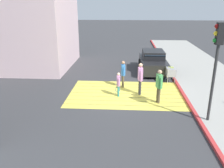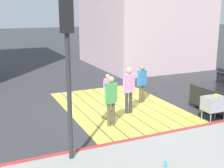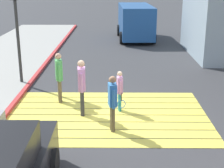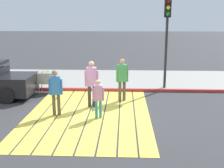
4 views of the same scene
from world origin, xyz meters
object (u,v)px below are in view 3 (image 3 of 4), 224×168
(traffic_light_corner, at_px, (16,10))
(pedestrian_adult_side, at_px, (59,74))
(van_down_street, at_px, (135,21))
(pedestrian_adult_lead, at_px, (82,84))
(pedestrian_child_with_racket, at_px, (120,89))
(pedestrian_adult_trailing, at_px, (112,100))

(traffic_light_corner, distance_m, pedestrian_adult_side, 3.41)
(van_down_street, bearing_deg, pedestrian_adult_lead, -100.24)
(pedestrian_adult_lead, relative_size, pedestrian_child_with_racket, 1.33)
(van_down_street, distance_m, pedestrian_adult_side, 12.86)
(traffic_light_corner, bearing_deg, van_down_street, 63.28)
(van_down_street, height_order, pedestrian_adult_trailing, van_down_street)
(traffic_light_corner, relative_size, pedestrian_adult_lead, 2.34)
(pedestrian_child_with_racket, bearing_deg, pedestrian_adult_trailing, -98.55)
(pedestrian_adult_trailing, bearing_deg, pedestrian_adult_side, 129.01)
(traffic_light_corner, relative_size, pedestrian_adult_trailing, 2.57)
(traffic_light_corner, height_order, pedestrian_child_with_racket, traffic_light_corner)
(van_down_street, height_order, pedestrian_adult_lead, van_down_street)
(pedestrian_child_with_racket, bearing_deg, pedestrian_adult_lead, -163.56)
(pedestrian_adult_trailing, bearing_deg, pedestrian_adult_lead, 130.22)
(van_down_street, relative_size, pedestrian_adult_trailing, 3.21)
(pedestrian_adult_trailing, relative_size, pedestrian_child_with_racket, 1.21)
(pedestrian_adult_trailing, bearing_deg, traffic_light_corner, 130.94)
(pedestrian_adult_lead, height_order, pedestrian_adult_side, pedestrian_adult_lead)
(pedestrian_adult_trailing, distance_m, pedestrian_child_with_racket, 1.54)
(pedestrian_adult_lead, height_order, pedestrian_child_with_racket, pedestrian_adult_lead)
(van_down_street, distance_m, traffic_light_corner, 11.77)
(pedestrian_adult_trailing, relative_size, pedestrian_adult_side, 0.93)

